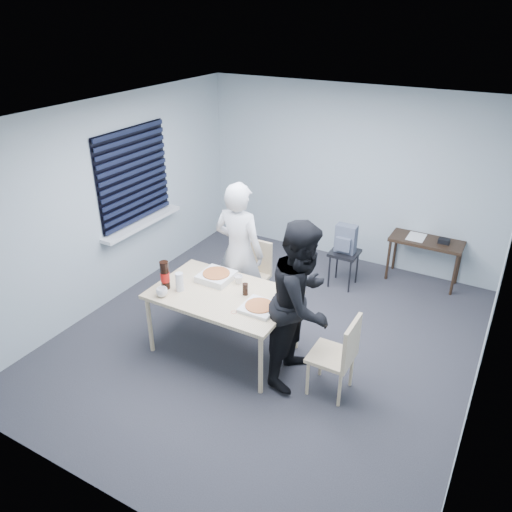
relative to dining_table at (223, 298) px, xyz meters
The scene contains 19 objects.
room 2.16m from the dining_table, 156.15° to the left, with size 5.00×5.00×5.00m.
dining_table is the anchor object (origin of this frame).
chair_far 1.03m from the dining_table, 100.49° to the left, with size 0.42×0.42×0.89m.
chair_right 1.40m from the dining_table, ahead, with size 0.42×0.42×0.89m.
person_white 0.76m from the dining_table, 106.71° to the left, with size 0.65×0.42×1.77m, color silver.
person_black 0.94m from the dining_table, ahead, with size 0.86×0.47×1.77m, color black.
side_table 3.14m from the dining_table, 59.24° to the left, with size 0.98×0.43×0.65m.
stool 2.17m from the dining_table, 72.04° to the left, with size 0.38×0.38×0.52m.
backpack 2.14m from the dining_table, 71.94° to the left, with size 0.28×0.20×0.39m.
pizza_box_a 0.33m from the dining_table, 135.67° to the left, with size 0.36×0.36×0.09m.
pizza_box_b 0.51m from the dining_table, ahead, with size 0.35×0.35×0.05m.
mug_a 0.66m from the dining_table, 145.57° to the right, with size 0.12×0.12×0.10m, color white.
mug_b 0.30m from the dining_table, 82.03° to the left, with size 0.10×0.10×0.09m, color white.
cola_glass 0.28m from the dining_table, 22.59° to the left, with size 0.06×0.06×0.13m, color black.
soda_bottle 0.68m from the dining_table, 160.57° to the right, with size 0.10×0.10×0.33m.
plastic_cups 0.50m from the dining_table, 158.48° to the right, with size 0.09×0.09×0.21m, color silver.
rubber_band 0.40m from the dining_table, 40.94° to the right, with size 0.06×0.06×0.00m, color red.
papers 3.08m from the dining_table, 61.81° to the left, with size 0.23×0.32×0.01m, color white.
black_box 3.26m from the dining_table, 55.94° to the left, with size 0.15×0.10×0.06m, color black.
Camera 1 is at (2.24, -4.29, 3.57)m, focal length 35.00 mm.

